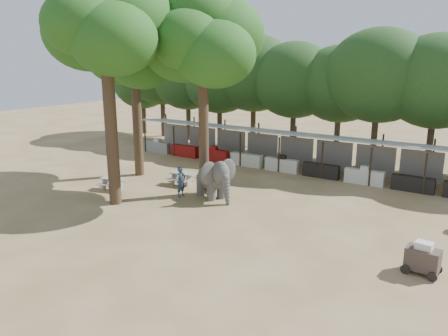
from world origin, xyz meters
The scene contains 11 objects.
ground centered at (0.00, 0.00, 0.00)m, with size 100.00×100.00×0.00m, color brown.
vendor_stalls centered at (0.00, 13.84, 1.18)m, with size 28.00×2.99×2.80m.
yard_tree_left centered at (-9.13, 7.19, 8.20)m, with size 7.10×6.90×11.02m.
yard_tree_center centered at (-6.13, 2.19, 9.21)m, with size 7.10×6.90×12.04m.
yard_tree_back centered at (-3.13, 6.19, 8.54)m, with size 7.10×6.90×11.36m.
backdrop_trees centered at (0.00, 19.00, 5.51)m, with size 46.46×5.95×8.33m.
elephant centered at (-2.05, 5.61, 1.13)m, with size 3.02×2.38×2.26m.
handler centered at (-3.72, 4.79, 0.86)m, with size 0.62×0.41×1.72m, color #26384C.
picnic_table_near centered at (-8.03, 3.70, 0.45)m, with size 1.67×1.57×0.69m.
picnic_table_far centered at (-5.18, 6.72, 0.50)m, with size 1.69×1.56×0.76m.
cart_front centered at (9.19, 2.46, 0.61)m, with size 1.33×0.93×1.23m.
Camera 1 is at (11.00, -13.54, 7.67)m, focal length 35.00 mm.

